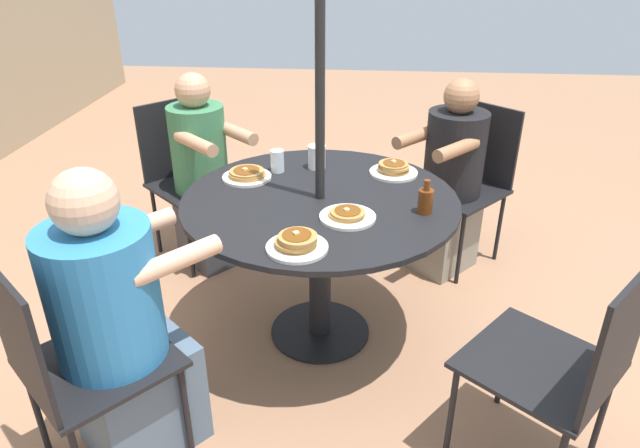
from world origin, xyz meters
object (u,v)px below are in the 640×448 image
(patio_chair_south, at_px, (188,170))
(diner_south, at_px, (204,179))
(patio_chair_west, at_px, (69,358))
(drinking_glass_a, at_px, (277,161))
(patio_table, at_px, (320,223))
(diner_east, at_px, (448,186))
(pancake_plate_d, at_px, (394,169))
(patio_chair_east, at_px, (468,175))
(coffee_cup, at_px, (317,157))
(patio_chair_north, at_px, (569,361))
(syrup_bottle, at_px, (426,200))
(pancake_plate_b, at_px, (247,175))
(pancake_plate_c, at_px, (297,243))
(pancake_plate_a, at_px, (347,215))
(diner_west, at_px, (120,334))

(patio_chair_south, distance_m, diner_south, 0.18)
(patio_chair_west, height_order, drinking_glass_a, patio_chair_west)
(patio_table, distance_m, diner_east, 1.00)
(diner_south, relative_size, pancake_plate_d, 4.82)
(patio_chair_east, relative_size, coffee_cup, 7.98)
(patio_chair_north, relative_size, syrup_bottle, 6.24)
(pancake_plate_b, relative_size, pancake_plate_c, 1.00)
(patio_table, xyz_separation_m, drinking_glass_a, (0.29, 0.24, 0.18))
(patio_table, relative_size, coffee_cup, 10.67)
(pancake_plate_d, bearing_deg, patio_chair_east, -39.62)
(patio_chair_north, distance_m, pancake_plate_a, 0.98)
(pancake_plate_a, height_order, pancake_plate_c, pancake_plate_c)
(patio_chair_south, bearing_deg, diner_south, 90.00)
(pancake_plate_c, distance_m, coffee_cup, 0.82)
(patio_table, bearing_deg, syrup_bottle, -103.89)
(patio_chair_south, bearing_deg, syrup_bottle, 98.06)
(patio_table, relative_size, patio_chair_north, 1.34)
(patio_table, distance_m, patio_chair_north, 1.18)
(diner_east, xyz_separation_m, pancake_plate_b, (-0.54, 1.04, 0.26))
(patio_chair_north, xyz_separation_m, patio_chair_south, (1.55, 1.77, 0.00))
(patio_chair_south, distance_m, patio_chair_west, 1.69)
(diner_west, bearing_deg, patio_table, 90.00)
(diner_south, bearing_deg, syrup_bottle, 99.09)
(diner_south, xyz_separation_m, pancake_plate_b, (-0.49, -0.36, 0.24))
(patio_chair_north, xyz_separation_m, pancake_plate_a, (0.56, 0.77, 0.23))
(diner_east, bearing_deg, diner_south, 44.98)
(pancake_plate_b, bearing_deg, patio_chair_south, 39.24)
(patio_table, xyz_separation_m, patio_chair_east, (0.87, -0.80, -0.09))
(patio_chair_north, relative_size, pancake_plate_c, 3.94)
(pancake_plate_d, bearing_deg, syrup_bottle, -164.17)
(patio_chair_north, bearing_deg, diner_west, 129.58)
(syrup_bottle, bearing_deg, pancake_plate_b, 69.94)
(pancake_plate_b, xyz_separation_m, pancake_plate_d, (0.12, -0.70, 0.00))
(patio_chair_west, distance_m, syrup_bottle, 1.48)
(patio_chair_south, xyz_separation_m, coffee_cup, (-0.44, -0.82, 0.28))
(diner_south, bearing_deg, drinking_glass_a, 94.95)
(pancake_plate_c, height_order, syrup_bottle, syrup_bottle)
(patio_chair_south, bearing_deg, diner_east, 130.17)
(patio_chair_north, relative_size, pancake_plate_d, 3.94)
(diner_south, relative_size, patio_chair_west, 1.22)
(patio_chair_east, distance_m, patio_chair_south, 1.66)
(diner_west, bearing_deg, patio_chair_west, -90.00)
(patio_chair_north, bearing_deg, diner_east, 48.65)
(pancake_plate_b, xyz_separation_m, drinking_glass_a, (0.10, -0.13, 0.04))
(diner_east, bearing_deg, pancake_plate_c, 101.65)
(pancake_plate_d, bearing_deg, pancake_plate_a, 157.93)
(patio_chair_south, relative_size, drinking_glass_a, 8.54)
(diner_south, height_order, diner_west, diner_west)
(patio_table, xyz_separation_m, pancake_plate_b, (0.19, 0.37, 0.15))
(patio_table, xyz_separation_m, syrup_bottle, (-0.11, -0.45, 0.18))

